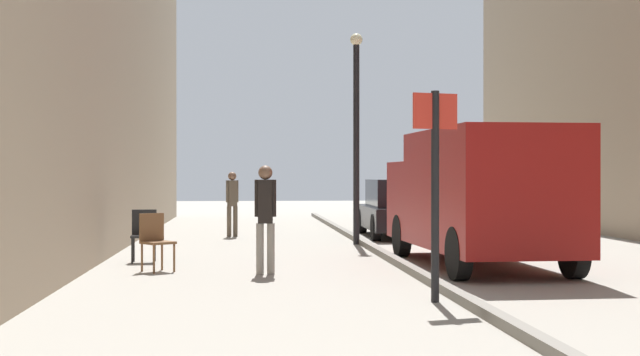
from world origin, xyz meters
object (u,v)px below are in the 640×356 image
lamp_post (356,124)px  pedestrian_mid_block (232,199)px  cafe_chair_by_doorway (155,238)px  delivery_van (478,194)px  street_sign_post (435,177)px  cafe_chair_near_window (144,232)px  pedestrian_main_foreground (265,212)px  parked_car (401,209)px

lamp_post → pedestrian_mid_block: bearing=135.8°
cafe_chair_by_doorway → lamp_post: bearing=-163.3°
delivery_van → street_sign_post: (-1.65, -4.16, 0.30)m
street_sign_post → cafe_chair_by_doorway: street_sign_post is taller
pedestrian_mid_block → cafe_chair_near_window: bearing=-120.9°
cafe_chair_near_window → street_sign_post: bearing=124.5°
street_sign_post → cafe_chair_near_window: street_sign_post is taller
pedestrian_main_foreground → cafe_chair_by_doorway: bearing=165.9°
parked_car → pedestrian_mid_block: bearing=176.3°
pedestrian_mid_block → cafe_chair_near_window: (-1.50, -6.46, -0.40)m
delivery_van → parked_car: delivery_van is taller
street_sign_post → lamp_post: (0.19, 9.14, 1.18)m
pedestrian_main_foreground → cafe_chair_by_doorway: size_ratio=1.82×
pedestrian_main_foreground → cafe_chair_near_window: (-2.13, 2.19, -0.44)m
pedestrian_main_foreground → lamp_post: 6.53m
pedestrian_main_foreground → street_sign_post: street_sign_post is taller
pedestrian_main_foreground → cafe_chair_by_doorway: (-1.77, 0.63, -0.44)m
pedestrian_mid_block → delivery_van: size_ratio=0.29×
pedestrian_mid_block → street_sign_post: bearing=-95.3°
pedestrian_mid_block → lamp_post: size_ratio=0.35×
cafe_chair_near_window → cafe_chair_by_doorway: size_ratio=1.00×
pedestrian_main_foreground → street_sign_post: bearing=-52.8°
parked_car → cafe_chair_by_doorway: 9.39m
pedestrian_main_foreground → pedestrian_mid_block: bearing=99.5°
cafe_chair_near_window → cafe_chair_by_doorway: bearing=99.9°
pedestrian_mid_block → pedestrian_main_foreground: bearing=-103.6°
delivery_van → cafe_chair_by_doorway: 5.48m
street_sign_post → lamp_post: size_ratio=0.55×
parked_car → street_sign_post: (-1.63, -11.53, 0.83)m
pedestrian_main_foreground → cafe_chair_near_window: 3.09m
pedestrian_mid_block → cafe_chair_by_doorway: bearing=-115.9°
lamp_post → pedestrian_main_foreground: bearing=-110.4°
pedestrian_main_foreground → lamp_post: lamp_post is taller
pedestrian_main_foreground → lamp_post: size_ratio=0.36×
parked_car → cafe_chair_by_doorway: (-5.41, -7.67, -0.17)m
pedestrian_main_foreground → street_sign_post: 3.84m
street_sign_post → cafe_chair_by_doorway: bearing=-61.1°
parked_car → lamp_post: size_ratio=0.89×
lamp_post → cafe_chair_near_window: (-4.32, -3.72, -2.18)m
pedestrian_main_foreground → parked_car: bearing=71.7°
pedestrian_main_foreground → pedestrian_mid_block: (-0.63, 8.65, -0.04)m
pedestrian_mid_block → parked_car: 4.28m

